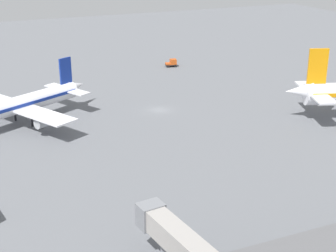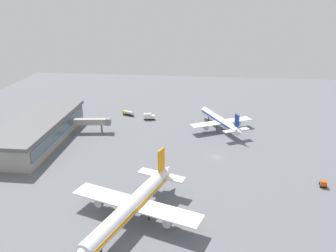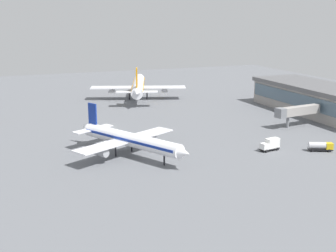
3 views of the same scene
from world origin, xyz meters
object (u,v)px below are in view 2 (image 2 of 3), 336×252
catering_truck (149,116)px  airplane_at_gate (220,121)px  baggage_tug (323,183)px  airplane_taxiing (132,205)px  fuel_truck (128,113)px

catering_truck → airplane_at_gate: bearing=-24.1°
catering_truck → baggage_tug: bearing=-50.1°
airplane_taxiing → baggage_tug: airplane_taxiing is taller
airplane_taxiing → fuel_truck: size_ratio=7.53×
baggage_tug → airplane_at_gate: bearing=-135.6°
airplane_at_gate → catering_truck: size_ratio=6.20×
airplane_taxiing → fuel_truck: bearing=-147.6°
catering_truck → fuel_truck: 13.26m
baggage_tug → catering_truck: size_ratio=0.60×
baggage_tug → catering_truck: (-60.26, -69.90, 0.54)m
fuel_truck → airplane_at_gate: bearing=-172.3°
airplane_at_gate → catering_truck: bearing=47.8°
airplane_taxiing → catering_truck: size_ratio=8.40×
baggage_tug → airplane_taxiing: bearing=-55.6°
airplane_at_gate → baggage_tug: bearing=-174.1°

